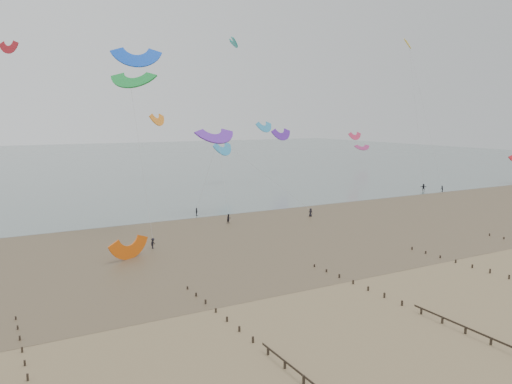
% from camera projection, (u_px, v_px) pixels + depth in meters
% --- Properties ---
extents(ground, '(500.00, 500.00, 0.00)m').
position_uv_depth(ground, '(349.00, 301.00, 54.08)').
color(ground, brown).
rests_on(ground, ground).
extents(sea_and_shore, '(500.00, 665.00, 0.03)m').
position_uv_depth(sea_and_shore, '(194.00, 239.00, 81.85)').
color(sea_and_shore, '#475654').
rests_on(sea_and_shore, ground).
extents(kitesurfers, '(120.68, 26.64, 1.90)m').
position_uv_depth(kitesurfers, '(301.00, 206.00, 106.88)').
color(kitesurfers, black).
rests_on(kitesurfers, ground).
extents(grounded_kite, '(7.26, 6.69, 3.21)m').
position_uv_depth(grounded_kite, '(130.00, 259.00, 70.21)').
color(grounded_kite, '#E5590E').
rests_on(grounded_kite, ground).
extents(kites_airborne, '(226.25, 123.85, 40.52)m').
position_uv_depth(kites_airborne, '(63.00, 115.00, 120.01)').
color(kites_airborne, '#E3335D').
rests_on(kites_airborne, ground).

